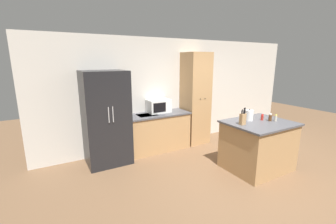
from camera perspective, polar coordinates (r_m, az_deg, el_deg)
ground_plane at (r=4.57m, az=20.45°, el=-15.10°), size 14.00×14.00×0.00m
wall_back at (r=5.85m, az=3.85°, el=5.26°), size 7.20×0.06×2.60m
refrigerator at (r=4.71m, az=-15.46°, el=-1.49°), size 0.86×0.76×1.90m
back_counter at (r=5.32m, az=-2.66°, el=-4.99°), size 1.50×0.63×0.88m
pantry_cabinet at (r=5.71m, az=6.96°, el=3.36°), size 0.59×0.60×2.28m
kitchen_island at (r=4.74m, az=21.80°, el=-7.88°), size 1.23×0.99×0.95m
microwave at (r=5.29m, az=-2.40°, el=1.56°), size 0.53×0.35×0.31m
knife_block at (r=4.28m, az=18.45°, el=-1.63°), size 0.11×0.07×0.31m
spice_bottle_tall_dark at (r=4.75m, az=22.80°, el=-1.27°), size 0.05×0.05×0.12m
spice_bottle_short_red at (r=4.74m, az=24.53°, el=-1.28°), size 0.06×0.06×0.15m
spice_bottle_amber_oil at (r=4.78m, az=25.70°, el=-1.39°), size 0.04×0.04×0.13m
kettle at (r=4.64m, az=19.94°, el=-0.78°), size 0.15×0.15×0.22m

